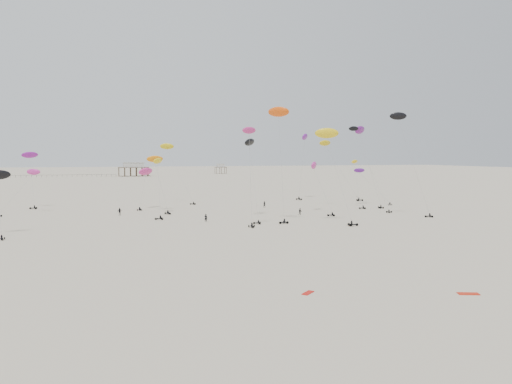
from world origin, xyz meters
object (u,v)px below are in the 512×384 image
object	(u,v)px
pavilion_main	(133,170)
pavilion_small	(221,169)
rig_9	(251,153)
rig_4	(158,170)
spectator_0	(206,222)

from	to	relation	value
pavilion_main	pavilion_small	size ratio (longest dim) A/B	2.33
rig_9	pavilion_small	bearing A→B (deg)	8.45
pavilion_small	rig_4	world-z (taller)	rig_4
pavilion_main	rig_9	world-z (taller)	rig_9
rig_9	spectator_0	world-z (taller)	rig_9
rig_9	spectator_0	xyz separation A→B (m)	(-11.66, -4.46, -15.28)
pavilion_main	rig_4	distance (m)	230.16
rig_9	spectator_0	size ratio (longest dim) A/B	10.09
rig_4	rig_9	bearing A→B (deg)	108.58
spectator_0	rig_4	bearing A→B (deg)	-51.28
pavilion_small	rig_9	distance (m)	285.59
pavilion_main	spectator_0	xyz separation A→B (m)	(0.86, -253.95, -4.22)
pavilion_main	spectator_0	world-z (taller)	pavilion_main
pavilion_small	rig_9	size ratio (longest dim) A/B	0.43
pavilion_small	spectator_0	bearing A→B (deg)	-103.68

